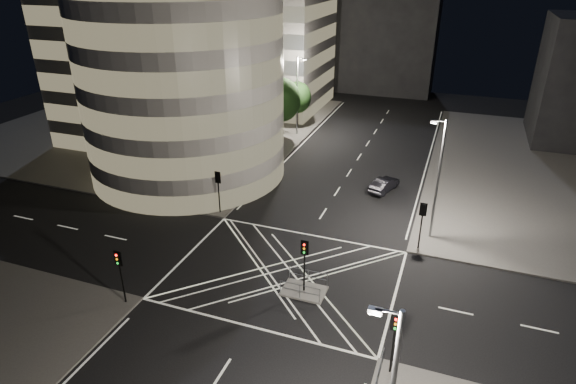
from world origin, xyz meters
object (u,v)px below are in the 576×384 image
at_px(street_lamp_right_far, 438,177).
at_px(sedan, 384,184).
at_px(street_lamp_left_far, 298,94).
at_px(street_lamp_left_near, 236,137).
at_px(traffic_signal_nl, 120,267).
at_px(traffic_signal_fr, 422,217).
at_px(traffic_signal_fl, 218,184).
at_px(central_island, 304,291).
at_px(traffic_signal_nr, 395,333).
at_px(traffic_signal_island, 305,256).

xyz_separation_m(street_lamp_right_far, sedan, (-5.12, 7.80, -4.86)).
bearing_deg(street_lamp_left_far, street_lamp_left_near, -90.00).
relative_size(traffic_signal_nl, traffic_signal_fr, 1.00).
height_order(traffic_signal_fl, street_lamp_left_near, street_lamp_left_near).
relative_size(traffic_signal_fl, street_lamp_left_far, 0.40).
distance_m(central_island, traffic_signal_fr, 11.10).
xyz_separation_m(traffic_signal_nl, street_lamp_right_far, (18.24, 15.80, 2.63)).
xyz_separation_m(traffic_signal_nr, traffic_signal_island, (-6.80, 5.30, 0.00)).
distance_m(street_lamp_left_near, sedan, 15.35).
relative_size(traffic_signal_fr, street_lamp_left_near, 0.40).
relative_size(traffic_signal_fr, street_lamp_left_far, 0.40).
bearing_deg(traffic_signal_nr, traffic_signal_island, 142.07).
bearing_deg(central_island, street_lamp_right_far, 54.70).
bearing_deg(traffic_signal_fl, traffic_signal_island, -37.54).
distance_m(traffic_signal_nr, traffic_signal_island, 8.62).
bearing_deg(traffic_signal_nr, sedan, 100.76).
xyz_separation_m(traffic_signal_fl, street_lamp_left_near, (-0.64, 5.20, 2.63)).
height_order(street_lamp_left_far, sedan, street_lamp_left_far).
relative_size(central_island, street_lamp_left_near, 0.30).
xyz_separation_m(central_island, traffic_signal_nr, (6.80, -5.30, 2.84)).
xyz_separation_m(central_island, street_lamp_left_near, (-11.44, 13.50, 5.47)).
bearing_deg(sedan, traffic_signal_fl, 54.83).
bearing_deg(traffic_signal_fr, sedan, 114.16).
bearing_deg(central_island, traffic_signal_fl, 142.46).
bearing_deg(traffic_signal_fr, traffic_signal_fl, 180.00).
relative_size(central_island, traffic_signal_fr, 0.75).
bearing_deg(central_island, traffic_signal_nl, -153.86).
bearing_deg(street_lamp_right_far, traffic_signal_nl, -139.09).
bearing_deg(street_lamp_left_far, traffic_signal_fr, -51.83).
distance_m(traffic_signal_fr, traffic_signal_island, 10.73).
xyz_separation_m(traffic_signal_nr, street_lamp_left_far, (-18.24, 36.80, 2.63)).
bearing_deg(street_lamp_left_far, traffic_signal_nr, -63.64).
relative_size(traffic_signal_fr, traffic_signal_nr, 1.00).
bearing_deg(traffic_signal_fl, sedan, 37.31).
bearing_deg(traffic_signal_nr, traffic_signal_fl, 142.31).
xyz_separation_m(street_lamp_left_near, street_lamp_right_far, (18.87, -3.00, 0.00)).
relative_size(traffic_signal_nr, sedan, 0.97).
height_order(traffic_signal_island, sedan, traffic_signal_island).
height_order(traffic_signal_fr, traffic_signal_nr, same).
height_order(traffic_signal_fr, traffic_signal_island, same).
xyz_separation_m(traffic_signal_nl, traffic_signal_island, (10.80, 5.30, 0.00)).
relative_size(street_lamp_left_far, street_lamp_right_far, 1.00).
height_order(traffic_signal_nl, street_lamp_left_near, street_lamp_left_near).
relative_size(traffic_signal_fl, traffic_signal_island, 1.00).
distance_m(traffic_signal_fl, street_lamp_left_far, 23.36).
bearing_deg(sedan, central_island, 100.30).
xyz_separation_m(street_lamp_left_far, sedan, (13.75, -13.20, -4.86)).
relative_size(central_island, street_lamp_right_far, 0.30).
bearing_deg(traffic_signal_nl, central_island, 26.14).
xyz_separation_m(traffic_signal_fr, traffic_signal_nr, (0.00, -13.60, 0.00)).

